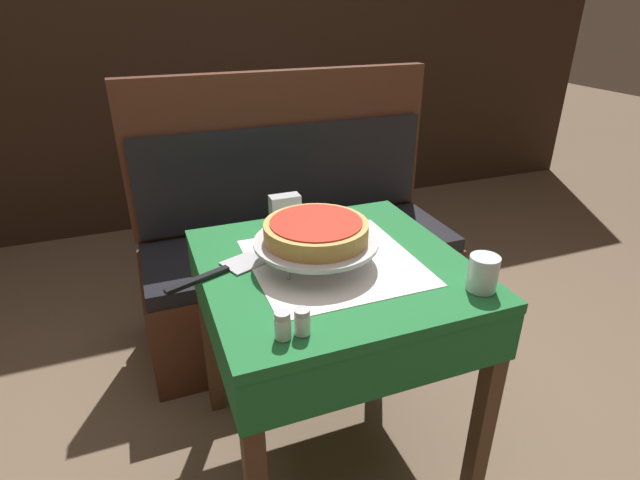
# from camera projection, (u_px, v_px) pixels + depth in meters

# --- Properties ---
(ground_plane) EXTENTS (14.00, 14.00, 0.00)m
(ground_plane) POSITION_uv_depth(u_px,v_px,m) (331.00, 446.00, 1.74)
(ground_plane) COLOR brown
(dining_table_front) EXTENTS (0.73, 0.73, 0.73)m
(dining_table_front) POSITION_uv_depth(u_px,v_px,m) (333.00, 294.00, 1.46)
(dining_table_front) COLOR #1E6B33
(dining_table_front) RESTS_ON ground_plane
(dining_table_rear) EXTENTS (0.72, 0.72, 0.74)m
(dining_table_rear) POSITION_uv_depth(u_px,v_px,m) (263.00, 142.00, 2.95)
(dining_table_rear) COLOR #194799
(dining_table_rear) RESTS_ON ground_plane
(booth_bench) EXTENTS (1.35, 0.53, 1.13)m
(booth_bench) POSITION_uv_depth(u_px,v_px,m) (299.00, 263.00, 2.25)
(booth_bench) COLOR #4C2819
(booth_bench) RESTS_ON ground_plane
(back_wall_panel) EXTENTS (6.00, 0.04, 2.40)m
(back_wall_panel) POSITION_uv_depth(u_px,v_px,m) (199.00, 34.00, 3.02)
(back_wall_panel) COLOR black
(back_wall_panel) RESTS_ON ground_plane
(pizza_pan_stand) EXTENTS (0.35, 0.35, 0.07)m
(pizza_pan_stand) POSITION_uv_depth(u_px,v_px,m) (316.00, 243.00, 1.38)
(pizza_pan_stand) COLOR #ADADB2
(pizza_pan_stand) RESTS_ON dining_table_front
(deep_dish_pizza) EXTENTS (0.29, 0.29, 0.05)m
(deep_dish_pizza) POSITION_uv_depth(u_px,v_px,m) (316.00, 231.00, 1.36)
(deep_dish_pizza) COLOR tan
(deep_dish_pizza) RESTS_ON pizza_pan_stand
(pizza_server) EXTENTS (0.29, 0.16, 0.01)m
(pizza_server) POSITION_uv_depth(u_px,v_px,m) (220.00, 271.00, 1.36)
(pizza_server) COLOR #BCBCC1
(pizza_server) RESTS_ON dining_table_front
(water_glass_near) EXTENTS (0.08, 0.08, 0.09)m
(water_glass_near) POSITION_uv_depth(u_px,v_px,m) (483.00, 273.00, 1.26)
(water_glass_near) COLOR silver
(water_glass_near) RESTS_ON dining_table_front
(salt_shaker) EXTENTS (0.04, 0.04, 0.07)m
(salt_shaker) POSITION_uv_depth(u_px,v_px,m) (283.00, 325.00, 1.09)
(salt_shaker) COLOR silver
(salt_shaker) RESTS_ON dining_table_front
(pepper_shaker) EXTENTS (0.04, 0.04, 0.06)m
(pepper_shaker) POSITION_uv_depth(u_px,v_px,m) (302.00, 322.00, 1.10)
(pepper_shaker) COLOR silver
(pepper_shaker) RESTS_ON dining_table_front
(napkin_holder) EXTENTS (0.10, 0.05, 0.09)m
(napkin_holder) POSITION_uv_depth(u_px,v_px,m) (285.00, 208.00, 1.65)
(napkin_holder) COLOR #B2B2B7
(napkin_holder) RESTS_ON dining_table_front
(condiment_caddy) EXTENTS (0.14, 0.14, 0.18)m
(condiment_caddy) POSITION_uv_depth(u_px,v_px,m) (255.00, 117.00, 2.86)
(condiment_caddy) COLOR black
(condiment_caddy) RESTS_ON dining_table_rear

